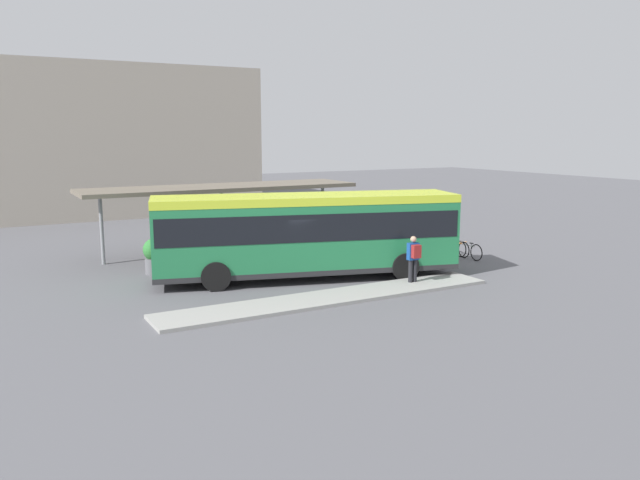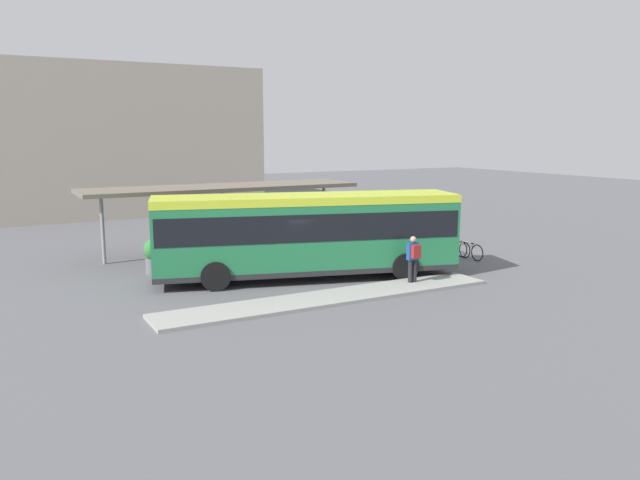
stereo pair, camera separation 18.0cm
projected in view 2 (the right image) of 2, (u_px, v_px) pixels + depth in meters
ground_plane at (307, 278)px, 24.44m from camera, size 120.00×120.00×0.00m
curb_island at (331, 298)px, 21.32m from camera, size 12.36×1.80×0.12m
city_bus at (307, 230)px, 24.12m from camera, size 11.91×5.63×3.28m
pedestrian_waiting at (413, 256)px, 23.09m from camera, size 0.44×0.47×1.74m
bicycle_white at (469, 251)px, 28.11m from camera, size 0.48×1.79×0.77m
bicycle_orange at (457, 248)px, 28.80m from camera, size 0.48×1.77×0.76m
bicycle_yellow at (448, 246)px, 29.57m from camera, size 0.48×1.62×0.70m
station_shelter at (222, 189)px, 29.21m from camera, size 12.86×3.29×3.19m
potted_planter_near_shelter at (316, 240)px, 29.28m from camera, size 0.81×0.81×1.26m
potted_planter_far_side at (155, 255)px, 25.19m from camera, size 0.93×0.93×1.45m
station_building at (74, 141)px, 46.14m from camera, size 23.64×15.78×10.14m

